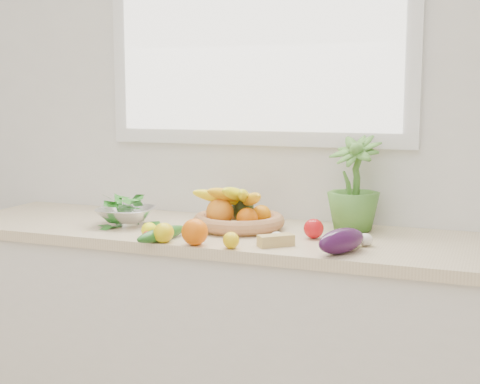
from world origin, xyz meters
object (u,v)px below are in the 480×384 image
at_px(fruit_basket, 238,215).
at_px(colander_with_spinach, 126,210).
at_px(eggplant, 342,241).
at_px(apple, 314,229).
at_px(potted_herb, 354,183).
at_px(cucumber, 162,234).

xyz_separation_m(fruit_basket, colander_with_spinach, (-0.43, -0.10, 0.01)).
relative_size(eggplant, colander_with_spinach, 0.81).
height_order(apple, fruit_basket, fruit_basket).
relative_size(eggplant, potted_herb, 0.58).
distance_m(cucumber, fruit_basket, 0.34).
bearing_deg(colander_with_spinach, apple, 2.38).
bearing_deg(potted_herb, apple, -117.25).
bearing_deg(apple, colander_with_spinach, -177.62).
bearing_deg(colander_with_spinach, eggplant, -9.93).
bearing_deg(cucumber, apple, 24.75).
relative_size(apple, colander_with_spinach, 0.28).
xyz_separation_m(cucumber, colander_with_spinach, (-0.26, 0.19, 0.04)).
xyz_separation_m(eggplant, potted_herb, (-0.04, 0.38, 0.14)).
relative_size(apple, eggplant, 0.35).
distance_m(apple, potted_herb, 0.26).
bearing_deg(apple, potted_herb, 62.75).
bearing_deg(apple, eggplant, -52.66).
xyz_separation_m(potted_herb, fruit_basket, (-0.41, -0.12, -0.13)).
bearing_deg(cucumber, colander_with_spinach, 143.24).
bearing_deg(eggplant, fruit_basket, 150.86).
relative_size(fruit_basket, colander_with_spinach, 1.43).
distance_m(apple, cucumber, 0.53).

